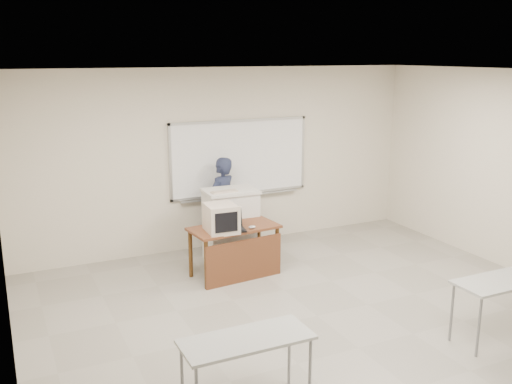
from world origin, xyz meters
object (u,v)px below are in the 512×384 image
whiteboard (240,159)px  crt_monitor (221,218)px  keyboard (224,192)px  podium (231,225)px  presenter (222,204)px  mouse (252,227)px  laptop (231,226)px  instructor_desk (237,244)px

whiteboard → crt_monitor: whiteboard is taller
crt_monitor → keyboard: bearing=66.8°
whiteboard → podium: 1.28m
presenter → crt_monitor: bearing=39.0°
podium → mouse: 0.82m
laptop → instructor_desk: bearing=16.4°
podium → crt_monitor: (-0.45, -0.72, 0.37)m
whiteboard → instructor_desk: 1.90m
whiteboard → presenter: size_ratio=1.57×
whiteboard → instructor_desk: (-0.70, -1.48, -0.96)m
instructor_desk → presenter: presenter is taller
instructor_desk → podium: bearing=68.7°
crt_monitor → laptop: size_ratio=1.32×
instructor_desk → crt_monitor: (-0.25, -0.02, 0.42)m
podium → mouse: bearing=-87.4°
laptop → presenter: presenter is taller
instructor_desk → mouse: mouse is taller
laptop → presenter: (0.36, 1.24, -0.02)m
mouse → keyboard: (-0.15, 0.68, 0.39)m
mouse → keyboard: 0.80m
instructor_desk → laptop: laptop is taller
instructor_desk → crt_monitor: 0.49m
instructor_desk → laptop: size_ratio=3.54×
crt_monitor → laptop: crt_monitor is taller
podium → presenter: 0.56m
whiteboard → podium: bearing=-123.1°
laptop → podium: bearing=76.7°
podium → presenter: size_ratio=0.73×
presenter → podium: bearing=54.7°
instructor_desk → crt_monitor: size_ratio=2.69×
whiteboard → mouse: bearing=-107.7°
presenter → instructor_desk: bearing=49.4°
instructor_desk → podium: 0.74m
keyboard → presenter: (0.21, 0.64, -0.38)m
whiteboard → crt_monitor: (-0.95, -1.49, -0.54)m
podium → laptop: bearing=-110.0°
instructor_desk → keyboard: bearing=79.6°
mouse → podium: bearing=73.8°
instructor_desk → mouse: (0.20, -0.09, 0.25)m
mouse → crt_monitor: bearing=154.3°
crt_monitor → podium: bearing=61.4°
crt_monitor → mouse: 0.49m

